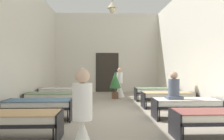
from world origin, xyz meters
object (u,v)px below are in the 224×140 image
(bed_right_row_2, at_px, (168,96))
(bed_left_row_3, at_px, (62,91))
(bed_left_row_2, at_px, (53,96))
(nurse_mid_aisle, at_px, (82,131))
(potted_plant, at_px, (115,82))
(patient_seated_primary, at_px, (174,89))
(bed_right_row_3, at_px, (156,91))
(bed_left_row_1, at_px, (39,104))
(bed_right_row_0, at_px, (218,117))
(bed_left_row_0, at_px, (14,119))
(bed_right_row_1, at_px, (186,104))
(nurse_near_aisle, at_px, (120,87))

(bed_right_row_2, distance_m, bed_left_row_3, 4.65)
(bed_left_row_2, bearing_deg, nurse_mid_aisle, -73.68)
(potted_plant, bearing_deg, patient_seated_primary, -71.87)
(bed_left_row_3, height_order, nurse_mid_aisle, nurse_mid_aisle)
(bed_right_row_2, relative_size, bed_right_row_3, 1.00)
(bed_left_row_1, bearing_deg, bed_left_row_3, 90.00)
(bed_right_row_0, bearing_deg, bed_right_row_3, 90.00)
(nurse_mid_aisle, bearing_deg, bed_left_row_2, -148.29)
(bed_left_row_0, distance_m, bed_right_row_3, 7.11)
(bed_right_row_2, bearing_deg, bed_left_row_0, -138.19)
(bed_right_row_0, distance_m, bed_right_row_1, 1.90)
(bed_left_row_3, relative_size, nurse_near_aisle, 1.28)
(nurse_near_aisle, height_order, potted_plant, nurse_near_aisle)
(bed_left_row_2, xyz_separation_m, nurse_mid_aisle, (1.50, -5.12, 0.09))
(nurse_near_aisle, bearing_deg, bed_right_row_2, 144.40)
(bed_right_row_0, relative_size, nurse_near_aisle, 1.28)
(bed_left_row_0, distance_m, bed_right_row_2, 5.70)
(bed_right_row_1, distance_m, bed_left_row_2, 4.65)
(bed_right_row_1, bearing_deg, bed_left_row_0, -155.90)
(bed_left_row_1, height_order, patient_seated_primary, patient_seated_primary)
(bed_right_row_0, relative_size, bed_right_row_2, 1.00)
(bed_left_row_0, height_order, bed_right_row_3, same)
(bed_right_row_2, height_order, nurse_near_aisle, nurse_near_aisle)
(bed_left_row_1, xyz_separation_m, bed_right_row_3, (4.25, 3.80, 0.00))
(patient_seated_primary, xyz_separation_m, potted_plant, (-1.47, 4.48, -0.05))
(bed_left_row_1, xyz_separation_m, nurse_near_aisle, (2.69, 5.15, 0.09))
(bed_left_row_2, height_order, nurse_mid_aisle, nurse_mid_aisle)
(bed_left_row_1, relative_size, bed_right_row_1, 1.00)
(bed_right_row_3, bearing_deg, nurse_near_aisle, 139.05)
(patient_seated_primary, bearing_deg, potted_plant, 108.13)
(bed_left_row_3, bearing_deg, nurse_near_aisle, 26.62)
(bed_left_row_2, distance_m, potted_plant, 3.58)
(nurse_near_aisle, bearing_deg, nurse_mid_aisle, 110.71)
(bed_left_row_0, distance_m, bed_left_row_2, 3.80)
(bed_right_row_2, distance_m, patient_seated_primary, 1.95)
(bed_left_row_1, distance_m, bed_right_row_1, 4.25)
(bed_left_row_0, bearing_deg, nurse_near_aisle, 69.10)
(bed_left_row_2, bearing_deg, bed_left_row_0, -90.00)
(nurse_near_aisle, bearing_deg, bed_left_row_2, 79.18)
(bed_left_row_1, bearing_deg, nurse_mid_aisle, -65.05)
(bed_right_row_3, xyz_separation_m, nurse_mid_aisle, (-2.75, -7.02, 0.09))
(bed_right_row_3, height_order, patient_seated_primary, patient_seated_primary)
(bed_right_row_2, relative_size, bed_left_row_3, 1.00)
(bed_left_row_0, height_order, potted_plant, potted_plant)
(bed_left_row_3, bearing_deg, bed_right_row_2, -24.10)
(bed_right_row_0, distance_m, nurse_near_aisle, 7.22)
(bed_right_row_0, height_order, potted_plant, potted_plant)
(bed_right_row_0, bearing_deg, potted_plant, 105.83)
(bed_left_row_0, bearing_deg, bed_left_row_1, 90.00)
(patient_seated_primary, bearing_deg, bed_right_row_1, -4.47)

